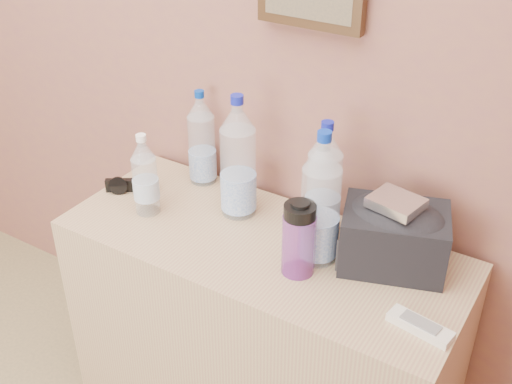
{
  "coord_description": "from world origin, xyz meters",
  "views": [
    {
      "loc": [
        1.16,
        0.49,
        1.79
      ],
      "look_at": [
        0.4,
        1.71,
        0.91
      ],
      "focal_mm": 45.0,
      "sensor_mm": 36.0,
      "label": 1
    }
  ],
  "objects_px": {
    "toiletry_bag": "(394,235)",
    "pet_large_d": "(320,205)",
    "pet_large_c": "(324,186)",
    "pet_large_b": "(202,142)",
    "nalgene_bottle": "(299,238)",
    "ac_remote": "(420,326)",
    "dresser": "(261,337)",
    "pet_small": "(145,179)",
    "pet_large_a": "(238,163)",
    "sunglasses": "(131,185)",
    "foil_packet": "(396,203)"
  },
  "relations": [
    {
      "from": "pet_large_b",
      "to": "dresser",
      "type": "bearing_deg",
      "value": -29.75
    },
    {
      "from": "dresser",
      "to": "toiletry_bag",
      "type": "distance_m",
      "value": 0.58
    },
    {
      "from": "pet_large_d",
      "to": "nalgene_bottle",
      "type": "height_order",
      "value": "pet_large_d"
    },
    {
      "from": "sunglasses",
      "to": "pet_small",
      "type": "bearing_deg",
      "value": -61.28
    },
    {
      "from": "pet_large_a",
      "to": "pet_small",
      "type": "height_order",
      "value": "pet_large_a"
    },
    {
      "from": "pet_large_c",
      "to": "foil_packet",
      "type": "height_order",
      "value": "pet_large_c"
    },
    {
      "from": "pet_small",
      "to": "foil_packet",
      "type": "bearing_deg",
      "value": 10.72
    },
    {
      "from": "pet_large_d",
      "to": "toiletry_bag",
      "type": "bearing_deg",
      "value": 24.24
    },
    {
      "from": "pet_large_c",
      "to": "sunglasses",
      "type": "bearing_deg",
      "value": -169.94
    },
    {
      "from": "pet_large_c",
      "to": "sunglasses",
      "type": "height_order",
      "value": "pet_large_c"
    },
    {
      "from": "dresser",
      "to": "pet_large_d",
      "type": "bearing_deg",
      "value": 7.44
    },
    {
      "from": "pet_large_a",
      "to": "sunglasses",
      "type": "distance_m",
      "value": 0.39
    },
    {
      "from": "pet_large_b",
      "to": "pet_large_c",
      "type": "xyz_separation_m",
      "value": [
        0.46,
        -0.06,
        0.02
      ]
    },
    {
      "from": "ac_remote",
      "to": "sunglasses",
      "type": "bearing_deg",
      "value": -177.8
    },
    {
      "from": "pet_large_d",
      "to": "pet_small",
      "type": "xyz_separation_m",
      "value": [
        -0.54,
        -0.06,
        -0.05
      ]
    },
    {
      "from": "toiletry_bag",
      "to": "sunglasses",
      "type": "bearing_deg",
      "value": 166.84
    },
    {
      "from": "pet_large_d",
      "to": "pet_small",
      "type": "bearing_deg",
      "value": -173.12
    },
    {
      "from": "pet_large_d",
      "to": "foil_packet",
      "type": "distance_m",
      "value": 0.19
    },
    {
      "from": "sunglasses",
      "to": "ac_remote",
      "type": "xyz_separation_m",
      "value": [
        0.99,
        -0.12,
        -0.01
      ]
    },
    {
      "from": "nalgene_bottle",
      "to": "ac_remote",
      "type": "relative_size",
      "value": 1.37
    },
    {
      "from": "pet_large_d",
      "to": "nalgene_bottle",
      "type": "bearing_deg",
      "value": -101.99
    },
    {
      "from": "ac_remote",
      "to": "foil_packet",
      "type": "bearing_deg",
      "value": 138.22
    },
    {
      "from": "toiletry_bag",
      "to": "pet_large_a",
      "type": "bearing_deg",
      "value": 161.77
    },
    {
      "from": "dresser",
      "to": "sunglasses",
      "type": "distance_m",
      "value": 0.63
    },
    {
      "from": "ac_remote",
      "to": "toiletry_bag",
      "type": "height_order",
      "value": "toiletry_bag"
    },
    {
      "from": "toiletry_bag",
      "to": "foil_packet",
      "type": "xyz_separation_m",
      "value": [
        -0.0,
        -0.01,
        0.1
      ]
    },
    {
      "from": "pet_large_d",
      "to": "nalgene_bottle",
      "type": "xyz_separation_m",
      "value": [
        -0.02,
        -0.08,
        -0.06
      ]
    },
    {
      "from": "pet_large_b",
      "to": "pet_large_c",
      "type": "height_order",
      "value": "pet_large_c"
    },
    {
      "from": "dresser",
      "to": "sunglasses",
      "type": "bearing_deg",
      "value": 177.66
    },
    {
      "from": "pet_large_a",
      "to": "toiletry_bag",
      "type": "relative_size",
      "value": 1.4
    },
    {
      "from": "pet_large_b",
      "to": "nalgene_bottle",
      "type": "height_order",
      "value": "pet_large_b"
    },
    {
      "from": "nalgene_bottle",
      "to": "sunglasses",
      "type": "relative_size",
      "value": 1.34
    },
    {
      "from": "pet_large_d",
      "to": "nalgene_bottle",
      "type": "distance_m",
      "value": 0.1
    },
    {
      "from": "pet_large_b",
      "to": "toiletry_bag",
      "type": "xyz_separation_m",
      "value": [
        0.68,
        -0.09,
        -0.05
      ]
    },
    {
      "from": "pet_large_a",
      "to": "foil_packet",
      "type": "xyz_separation_m",
      "value": [
        0.48,
        -0.01,
        0.03
      ]
    },
    {
      "from": "ac_remote",
      "to": "pet_large_b",
      "type": "bearing_deg",
      "value": 169.73
    },
    {
      "from": "toiletry_bag",
      "to": "foil_packet",
      "type": "relative_size",
      "value": 2.16
    },
    {
      "from": "pet_large_d",
      "to": "pet_large_c",
      "type": "bearing_deg",
      "value": 112.09
    },
    {
      "from": "pet_large_b",
      "to": "nalgene_bottle",
      "type": "xyz_separation_m",
      "value": [
        0.49,
        -0.25,
        -0.03
      ]
    },
    {
      "from": "pet_large_b",
      "to": "pet_small",
      "type": "relative_size",
      "value": 1.22
    },
    {
      "from": "pet_large_d",
      "to": "pet_large_b",
      "type": "bearing_deg",
      "value": 161.08
    },
    {
      "from": "pet_large_a",
      "to": "nalgene_bottle",
      "type": "xyz_separation_m",
      "value": [
        0.29,
        -0.16,
        -0.06
      ]
    },
    {
      "from": "pet_large_d",
      "to": "toiletry_bag",
      "type": "relative_size",
      "value": 1.4
    },
    {
      "from": "pet_small",
      "to": "ac_remote",
      "type": "relative_size",
      "value": 1.64
    },
    {
      "from": "pet_small",
      "to": "toiletry_bag",
      "type": "xyz_separation_m",
      "value": [
        0.72,
        0.15,
        -0.02
      ]
    },
    {
      "from": "pet_large_c",
      "to": "dresser",
      "type": "bearing_deg",
      "value": -132.94
    },
    {
      "from": "pet_large_b",
      "to": "pet_small",
      "type": "height_order",
      "value": "pet_large_b"
    },
    {
      "from": "pet_small",
      "to": "pet_large_b",
      "type": "bearing_deg",
      "value": 82.15
    },
    {
      "from": "toiletry_bag",
      "to": "pet_large_d",
      "type": "bearing_deg",
      "value": -174.5
    },
    {
      "from": "dresser",
      "to": "pet_large_b",
      "type": "height_order",
      "value": "pet_large_b"
    }
  ]
}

